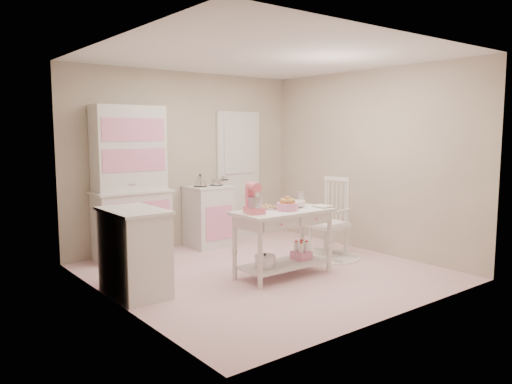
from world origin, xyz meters
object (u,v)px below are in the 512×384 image
at_px(stand_mixer, 254,199).
at_px(bread_basket, 287,207).
at_px(work_table, 283,243).
at_px(base_cabinet, 135,252).
at_px(rocking_chair, 328,218).
at_px(stove, 209,216).
at_px(hutch, 131,183).

relative_size(stand_mixer, bread_basket, 1.36).
bearing_deg(work_table, stand_mixer, 177.27).
distance_m(base_cabinet, bread_basket, 1.82).
distance_m(rocking_chair, work_table, 1.15).
height_order(stove, base_cabinet, same).
xyz_separation_m(work_table, stand_mixer, (-0.42, 0.02, 0.57)).
distance_m(stove, base_cabinet, 2.32).
distance_m(hutch, base_cabinet, 1.70).
bearing_deg(hutch, stand_mixer, -71.51).
bearing_deg(stand_mixer, base_cabinet, 176.38).
xyz_separation_m(hutch, stand_mixer, (0.63, -1.90, -0.07)).
xyz_separation_m(base_cabinet, rocking_chair, (2.78, -0.14, 0.09)).
height_order(hutch, stove, hutch).
height_order(hutch, stand_mixer, hutch).
distance_m(stove, rocking_chair, 1.82).
bearing_deg(stand_mixer, bread_basket, 5.98).
bearing_deg(stand_mixer, stove, 87.99).
xyz_separation_m(hutch, base_cabinet, (-0.63, -1.47, -0.58)).
height_order(hutch, bread_basket, hutch).
bearing_deg(stand_mixer, hutch, 123.51).
bearing_deg(bread_basket, stove, 86.25).
relative_size(hutch, stand_mixer, 6.12).
xyz_separation_m(stove, base_cabinet, (-1.83, -1.42, 0.00)).
xyz_separation_m(stove, bread_basket, (-0.13, -1.92, 0.39)).
height_order(hutch, base_cabinet, hutch).
bearing_deg(hutch, bread_basket, -61.36).
xyz_separation_m(work_table, bread_basket, (0.02, -0.05, 0.45)).
relative_size(base_cabinet, rocking_chair, 0.84).
height_order(rocking_chair, work_table, rocking_chair).
xyz_separation_m(rocking_chair, stand_mixer, (-1.51, -0.29, 0.42)).
relative_size(stove, stand_mixer, 2.71).
bearing_deg(bread_basket, work_table, 111.80).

